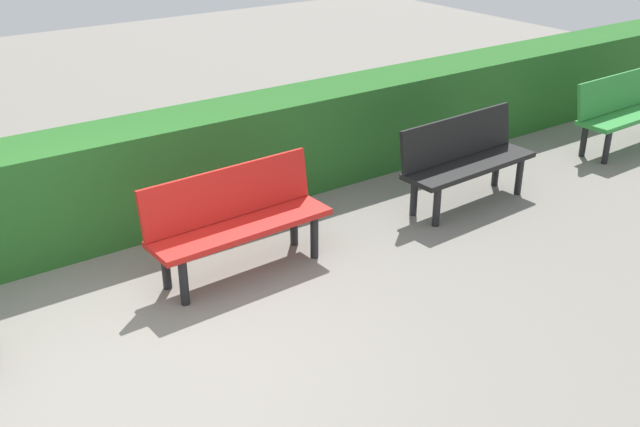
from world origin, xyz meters
TOP-DOWN VIEW (x-y plane):
  - ground_plane at (0.00, 0.00)m, footprint 23.14×23.14m
  - bench_green at (-6.43, -0.75)m, footprint 1.62×0.50m
  - bench_black at (-3.71, -0.70)m, footprint 1.52×0.51m
  - bench_red at (-1.21, -0.81)m, footprint 1.56×0.50m
  - hedge_row at (-1.19, -2.03)m, footprint 19.14×0.70m

SIDE VIEW (x-z plane):
  - ground_plane at x=0.00m, z-range 0.00..0.00m
  - bench_black at x=-3.71m, z-range 0.05..0.91m
  - bench_red at x=-1.21m, z-range 0.05..0.91m
  - bench_green at x=-6.43m, z-range 0.05..0.91m
  - hedge_row at x=-1.19m, z-range 0.00..0.98m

